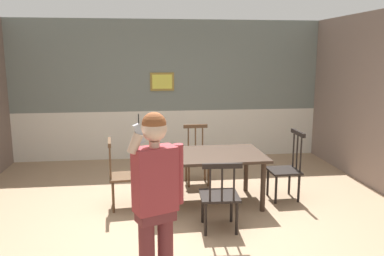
{
  "coord_description": "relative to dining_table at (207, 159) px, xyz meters",
  "views": [
    {
      "loc": [
        -0.51,
        -4.74,
        2.13
      ],
      "look_at": [
        -0.03,
        -0.89,
        1.4
      ],
      "focal_mm": 36.77,
      "sensor_mm": 36.0,
      "label": 1
    }
  ],
  "objects": [
    {
      "name": "ground_plane",
      "position": [
        -0.36,
        -0.61,
        -0.65
      ],
      "size": [
        7.19,
        7.19,
        0.0
      ],
      "primitive_type": "plane",
      "color": "#9E7F60"
    },
    {
      "name": "room_back_partition",
      "position": [
        -0.37,
        2.66,
        0.69
      ],
      "size": [
        6.33,
        0.17,
        2.8
      ],
      "color": "slate",
      "rests_on": "ground_plane"
    },
    {
      "name": "dining_table",
      "position": [
        0.0,
        0.0,
        0.0
      ],
      "size": [
        1.63,
        1.06,
        0.74
      ],
      "rotation": [
        0.0,
        0.0,
        0.02
      ],
      "color": "#38281E",
      "rests_on": "ground_plane"
    },
    {
      "name": "chair_near_window",
      "position": [
        0.02,
        -0.9,
        -0.21
      ],
      "size": [
        0.49,
        0.49,
        0.9
      ],
      "rotation": [
        0.0,
        0.0,
        -0.05
      ],
      "color": "black",
      "rests_on": "ground_plane"
    },
    {
      "name": "chair_by_doorway",
      "position": [
        1.2,
        0.02,
        -0.18
      ],
      "size": [
        0.45,
        0.45,
        1.02
      ],
      "rotation": [
        0.0,
        0.0,
        1.6
      ],
      "color": "black",
      "rests_on": "ground_plane"
    },
    {
      "name": "chair_at_table_head",
      "position": [
        -1.19,
        -0.03,
        -0.18
      ],
      "size": [
        0.46,
        0.46,
        0.98
      ],
      "rotation": [
        0.0,
        0.0,
        4.79
      ],
      "color": "#513823",
      "rests_on": "ground_plane"
    },
    {
      "name": "chair_opposite_corner",
      "position": [
        -0.02,
        0.9,
        -0.19
      ],
      "size": [
        0.41,
        0.41,
        0.97
      ],
      "rotation": [
        0.0,
        0.0,
        3.16
      ],
      "color": "#513823",
      "rests_on": "ground_plane"
    },
    {
      "name": "person_figure",
      "position": [
        -0.79,
        -2.13,
        0.29
      ],
      "size": [
        0.48,
        0.32,
        1.66
      ],
      "rotation": [
        0.0,
        0.0,
        3.54
      ],
      "color": "brown",
      "rests_on": "ground_plane"
    }
  ]
}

